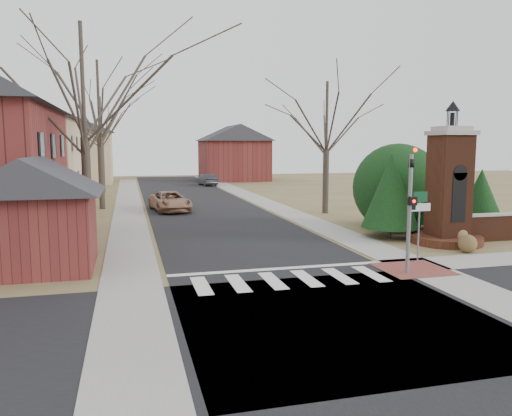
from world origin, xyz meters
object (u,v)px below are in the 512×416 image
object	(u,v)px
traffic_signal_pole	(410,201)
distant_car	(207,180)
pickup_truck	(170,201)
brick_gate_monument	(449,197)
sign_post	(419,212)

from	to	relation	value
traffic_signal_pole	distant_car	distance (m)	39.88
pickup_truck	distant_car	size ratio (longest dim) A/B	1.23
brick_gate_monument	traffic_signal_pole	bearing A→B (deg)	-136.76
traffic_signal_pole	sign_post	bearing A→B (deg)	47.57
distant_car	pickup_truck	bearing A→B (deg)	67.15
sign_post	brick_gate_monument	xyz separation A→B (m)	(3.41, 3.01, 0.22)
brick_gate_monument	sign_post	bearing A→B (deg)	-138.58
sign_post	pickup_truck	xyz separation A→B (m)	(-8.03, 17.60, -1.28)
traffic_signal_pole	sign_post	distance (m)	2.02
brick_gate_monument	pickup_truck	distance (m)	18.60
sign_post	distant_car	xyz separation A→B (m)	(-2.19, 38.41, -1.30)
traffic_signal_pole	distant_car	world-z (taller)	traffic_signal_pole
sign_post	distant_car	world-z (taller)	sign_post
brick_gate_monument	pickup_truck	bearing A→B (deg)	128.08
pickup_truck	distant_car	distance (m)	21.61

